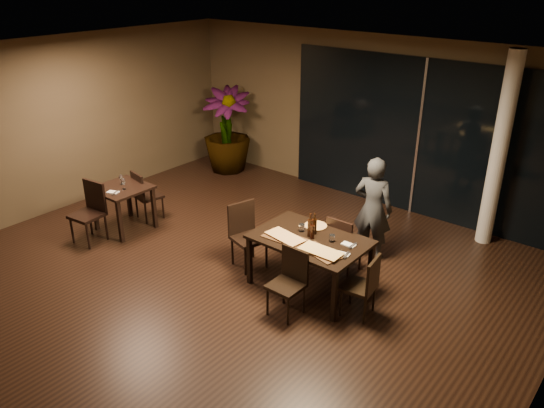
# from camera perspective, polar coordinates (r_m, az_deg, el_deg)

# --- Properties ---
(ground) EXTENTS (8.00, 8.00, 0.00)m
(ground) POSITION_cam_1_polar(r_m,az_deg,el_deg) (7.46, -6.04, -8.72)
(ground) COLOR black
(ground) RESTS_ON ground
(wall_back) EXTENTS (8.00, 0.10, 3.00)m
(wall_back) POSITION_cam_1_polar(r_m,az_deg,el_deg) (9.85, 10.57, 8.96)
(wall_back) COLOR #443824
(wall_back) RESTS_ON ground
(wall_left) EXTENTS (0.10, 8.00, 3.00)m
(wall_left) POSITION_cam_1_polar(r_m,az_deg,el_deg) (9.93, -23.42, 7.49)
(wall_left) COLOR #443824
(wall_left) RESTS_ON ground
(ceiling) EXTENTS (8.00, 8.00, 0.04)m
(ceiling) POSITION_cam_1_polar(r_m,az_deg,el_deg) (6.34, -7.27, 14.80)
(ceiling) COLOR white
(ceiling) RESTS_ON wall_back
(window_panel) EXTENTS (5.00, 0.06, 2.70)m
(window_panel) POSITION_cam_1_polar(r_m,az_deg,el_deg) (9.40, 15.56, 6.77)
(window_panel) COLOR black
(window_panel) RESTS_ON ground
(column) EXTENTS (0.24, 0.24, 3.00)m
(column) POSITION_cam_1_polar(r_m,az_deg,el_deg) (8.63, 23.23, 5.17)
(column) COLOR silver
(column) RESTS_ON ground
(main_table) EXTENTS (1.50, 1.00, 0.75)m
(main_table) POSITION_cam_1_polar(r_m,az_deg,el_deg) (7.07, 4.10, -4.22)
(main_table) COLOR black
(main_table) RESTS_ON ground
(side_table) EXTENTS (0.80, 0.80, 0.75)m
(side_table) POSITION_cam_1_polar(r_m,az_deg,el_deg) (9.00, -15.77, 1.02)
(side_table) COLOR black
(side_table) RESTS_ON ground
(chair_main_far) EXTENTS (0.41, 0.41, 0.88)m
(chair_main_far) POSITION_cam_1_polar(r_m,az_deg,el_deg) (7.52, 7.58, -4.13)
(chair_main_far) COLOR black
(chair_main_far) RESTS_ON ground
(chair_main_near) EXTENTS (0.40, 0.40, 0.86)m
(chair_main_near) POSITION_cam_1_polar(r_m,az_deg,el_deg) (6.67, 1.93, -8.02)
(chair_main_near) COLOR black
(chair_main_near) RESTS_ON ground
(chair_main_left) EXTENTS (0.55, 0.55, 0.95)m
(chair_main_left) POSITION_cam_1_polar(r_m,az_deg,el_deg) (7.68, -2.84, -2.96)
(chair_main_left) COLOR black
(chair_main_left) RESTS_ON ground
(chair_main_right) EXTENTS (0.44, 0.44, 0.84)m
(chair_main_right) POSITION_cam_1_polar(r_m,az_deg,el_deg) (6.70, 9.92, -8.43)
(chair_main_right) COLOR black
(chair_main_right) RESTS_ON ground
(chair_side_far) EXTENTS (0.47, 0.47, 0.87)m
(chair_side_far) POSITION_cam_1_polar(r_m,az_deg,el_deg) (9.31, -13.58, 1.14)
(chair_side_far) COLOR black
(chair_side_far) RESTS_ON ground
(chair_side_near) EXTENTS (0.50, 0.50, 0.97)m
(chair_side_near) POSITION_cam_1_polar(r_m,az_deg,el_deg) (8.82, -18.92, -0.47)
(chair_side_near) COLOR black
(chair_side_near) RESTS_ON ground
(diner) EXTENTS (0.59, 0.45, 1.59)m
(diner) POSITION_cam_1_polar(r_m,az_deg,el_deg) (7.88, 10.80, -0.51)
(diner) COLOR #292B2E
(diner) RESTS_ON ground
(potted_plant) EXTENTS (1.35, 1.35, 1.77)m
(potted_plant) POSITION_cam_1_polar(r_m,az_deg,el_deg) (11.23, -4.89, 7.92)
(potted_plant) COLOR #1F4717
(potted_plant) RESTS_ON ground
(pizza_board_left) EXTENTS (0.61, 0.33, 0.01)m
(pizza_board_left) POSITION_cam_1_polar(r_m,az_deg,el_deg) (7.01, 1.42, -3.70)
(pizza_board_left) COLOR #422815
(pizza_board_left) RESTS_ON main_table
(pizza_board_right) EXTENTS (0.60, 0.40, 0.01)m
(pizza_board_right) POSITION_cam_1_polar(r_m,az_deg,el_deg) (6.70, 5.28, -5.22)
(pizza_board_right) COLOR #3F2714
(pizza_board_right) RESTS_ON main_table
(oblong_pizza_left) EXTENTS (0.56, 0.32, 0.02)m
(oblong_pizza_left) POSITION_cam_1_polar(r_m,az_deg,el_deg) (7.00, 1.42, -3.58)
(oblong_pizza_left) COLOR #6A1009
(oblong_pizza_left) RESTS_ON pizza_board_left
(oblong_pizza_right) EXTENTS (0.53, 0.25, 0.02)m
(oblong_pizza_right) POSITION_cam_1_polar(r_m,az_deg,el_deg) (6.69, 5.29, -5.10)
(oblong_pizza_right) COLOR maroon
(oblong_pizza_right) RESTS_ON pizza_board_right
(round_pizza) EXTENTS (0.30, 0.30, 0.01)m
(round_pizza) POSITION_cam_1_polar(r_m,az_deg,el_deg) (7.35, 4.71, -2.37)
(round_pizza) COLOR #A52612
(round_pizza) RESTS_ON main_table
(bottle_a) EXTENTS (0.07, 0.07, 0.33)m
(bottle_a) POSITION_cam_1_polar(r_m,az_deg,el_deg) (7.01, 4.14, -2.27)
(bottle_a) COLOR black
(bottle_a) RESTS_ON main_table
(bottle_b) EXTENTS (0.06, 0.06, 0.26)m
(bottle_b) POSITION_cam_1_polar(r_m,az_deg,el_deg) (6.98, 4.35, -2.72)
(bottle_b) COLOR black
(bottle_b) RESTS_ON main_table
(bottle_c) EXTENTS (0.06, 0.06, 0.29)m
(bottle_c) POSITION_cam_1_polar(r_m,az_deg,el_deg) (7.09, 4.58, -2.14)
(bottle_c) COLOR black
(bottle_c) RESTS_ON main_table
(tumbler_left) EXTENTS (0.08, 0.08, 0.10)m
(tumbler_left) POSITION_cam_1_polar(r_m,az_deg,el_deg) (7.19, 3.22, -2.56)
(tumbler_left) COLOR white
(tumbler_left) RESTS_ON main_table
(tumbler_right) EXTENTS (0.08, 0.08, 0.09)m
(tumbler_right) POSITION_cam_1_polar(r_m,az_deg,el_deg) (6.97, 6.47, -3.66)
(tumbler_right) COLOR white
(tumbler_right) RESTS_ON main_table
(napkin_near) EXTENTS (0.20, 0.13, 0.01)m
(napkin_near) POSITION_cam_1_polar(r_m,az_deg,el_deg) (6.70, 7.57, -5.36)
(napkin_near) COLOR silver
(napkin_near) RESTS_ON main_table
(napkin_far) EXTENTS (0.18, 0.10, 0.01)m
(napkin_far) POSITION_cam_1_polar(r_m,az_deg,el_deg) (6.92, 8.24, -4.35)
(napkin_far) COLOR silver
(napkin_far) RESTS_ON main_table
(wine_glass_a) EXTENTS (0.07, 0.07, 0.16)m
(wine_glass_a) POSITION_cam_1_polar(r_m,az_deg,el_deg) (9.04, -15.91, 2.52)
(wine_glass_a) COLOR white
(wine_glass_a) RESTS_ON side_table
(wine_glass_b) EXTENTS (0.08, 0.08, 0.17)m
(wine_glass_b) POSITION_cam_1_polar(r_m,az_deg,el_deg) (8.83, -15.67, 2.08)
(wine_glass_b) COLOR white
(wine_glass_b) RESTS_ON side_table
(side_napkin) EXTENTS (0.21, 0.17, 0.01)m
(side_napkin) POSITION_cam_1_polar(r_m,az_deg,el_deg) (8.77, -16.74, 1.23)
(side_napkin) COLOR white
(side_napkin) RESTS_ON side_table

